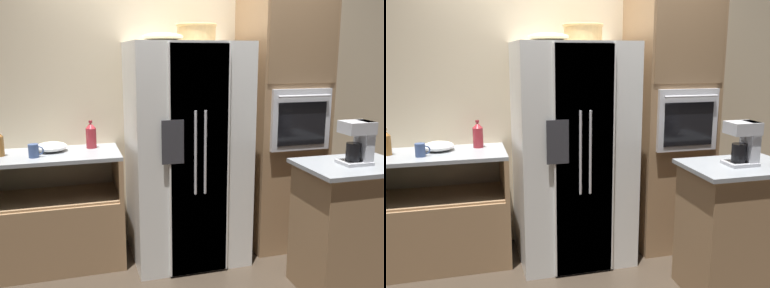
% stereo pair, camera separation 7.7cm
% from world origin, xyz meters
% --- Properties ---
extents(ground_plane, '(20.00, 20.00, 0.00)m').
position_xyz_m(ground_plane, '(0.00, 0.00, 0.00)').
color(ground_plane, '#382D23').
extents(wall_back, '(12.00, 0.06, 2.80)m').
position_xyz_m(wall_back, '(0.00, 0.48, 1.40)').
color(wall_back, beige).
rests_on(wall_back, ground_plane).
extents(counter_left, '(1.26, 0.57, 0.94)m').
position_xyz_m(counter_left, '(-1.24, 0.16, 0.34)').
color(counter_left, '#93704C').
rests_on(counter_left, ground_plane).
extents(refrigerator, '(0.92, 0.82, 1.81)m').
position_xyz_m(refrigerator, '(-0.06, 0.05, 0.90)').
color(refrigerator, silver).
rests_on(refrigerator, ground_plane).
extents(wall_oven, '(0.64, 0.73, 2.29)m').
position_xyz_m(wall_oven, '(0.84, 0.11, 1.15)').
color(wall_oven, '#93704C').
rests_on(wall_oven, ground_plane).
extents(island_counter, '(0.75, 0.56, 0.96)m').
position_xyz_m(island_counter, '(0.93, -0.82, 0.48)').
color(island_counter, '#93704C').
rests_on(island_counter, ground_plane).
extents(wicker_basket, '(0.33, 0.33, 0.15)m').
position_xyz_m(wicker_basket, '(0.07, 0.16, 1.89)').
color(wicker_basket, tan).
rests_on(wicker_basket, refrigerator).
extents(fruit_bowl, '(0.32, 0.32, 0.06)m').
position_xyz_m(fruit_bowl, '(-0.26, -0.03, 1.84)').
color(fruit_bowl, beige).
rests_on(fruit_bowl, refrigerator).
extents(bottle_tall, '(0.09, 0.09, 0.23)m').
position_xyz_m(bottle_tall, '(-0.81, 0.29, 1.05)').
color(bottle_tall, maroon).
rests_on(bottle_tall, counter_left).
extents(bottle_short, '(0.07, 0.07, 0.21)m').
position_xyz_m(bottle_short, '(-1.51, 0.18, 1.04)').
color(bottle_short, brown).
rests_on(bottle_short, counter_left).
extents(mug, '(0.11, 0.08, 0.10)m').
position_xyz_m(mug, '(-1.25, 0.07, 0.99)').
color(mug, '#384C7A').
rests_on(mug, counter_left).
extents(mixing_bowl, '(0.25, 0.25, 0.08)m').
position_xyz_m(mixing_bowl, '(-1.13, 0.25, 0.98)').
color(mixing_bowl, white).
rests_on(mixing_bowl, counter_left).
extents(coffee_maker, '(0.21, 0.17, 0.30)m').
position_xyz_m(coffee_maker, '(0.95, -0.83, 1.12)').
color(coffee_maker, '#B2B2B7').
rests_on(coffee_maker, island_counter).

